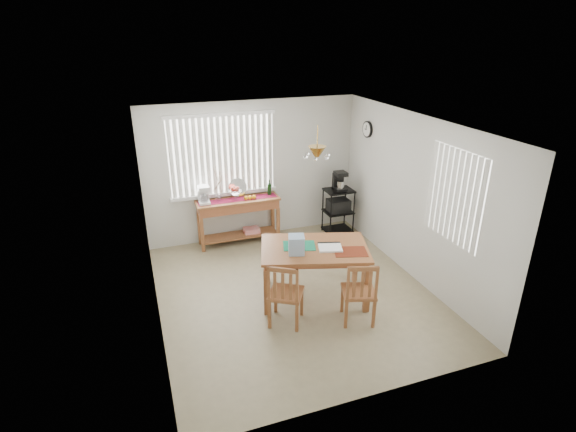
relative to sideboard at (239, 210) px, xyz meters
name	(u,v)px	position (x,y,z in m)	size (l,w,h in m)	color
ground	(294,293)	(0.34, -2.01, -0.65)	(4.00, 4.50, 0.01)	gray
room_shell	(294,189)	(0.35, -2.00, 1.04)	(4.20, 4.70, 2.70)	silver
sideboard	(239,210)	(0.00, 0.00, 0.00)	(1.53, 0.43, 0.86)	#945932
sideboard_items	(224,194)	(-0.26, 0.01, 0.35)	(1.45, 0.36, 0.66)	maroon
wire_cart	(338,207)	(1.92, -0.23, -0.11)	(0.53, 0.42, 0.90)	black
cart_items	(339,181)	(1.92, -0.22, 0.42)	(0.21, 0.25, 0.37)	black
dining_table	(314,253)	(0.59, -2.20, 0.08)	(1.77, 1.40, 0.83)	#945932
table_items	(305,245)	(0.41, -2.28, 0.28)	(1.16, 0.87, 0.26)	#157652
chair_left	(285,294)	(-0.03, -2.69, -0.18)	(0.60, 0.60, 0.95)	#945932
chair_right	(359,292)	(0.93, -2.99, -0.18)	(0.55, 0.55, 0.95)	#945932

